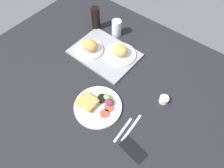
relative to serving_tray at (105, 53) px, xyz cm
name	(u,v)px	position (x,y,z in cm)	size (l,w,h in cm)	color
ground_plane	(107,90)	(19.99, -21.96, -2.30)	(190.00, 150.00, 3.00)	black
serving_tray	(105,53)	(0.00, 0.00, 0.00)	(45.00, 33.00, 1.60)	gray
bread_plate_near	(90,47)	(-9.43, -4.83, 4.25)	(20.03, 20.03, 9.12)	white
bread_plate_far	(120,52)	(9.90, 4.84, 4.05)	(21.87, 21.87, 9.11)	white
plate_with_salad	(97,105)	(23.67, -34.73, 0.92)	(28.26, 28.26, 5.40)	white
drinking_glass	(117,28)	(-6.08, 21.42, 5.44)	(7.20, 7.20, 12.47)	silver
soda_bottle	(96,19)	(-22.87, 17.30, 8.23)	(6.40, 6.40, 18.06)	black
espresso_cup	(164,100)	(52.35, -7.33, 1.20)	(5.60, 5.60, 4.00)	silver
fork	(123,130)	(44.33, -37.14, -0.55)	(17.00, 1.40, 0.50)	#B7B7BC
knife	(132,128)	(47.33, -33.14, -0.55)	(19.00, 1.40, 0.50)	#B7B7BC
cell_phone	(133,149)	(55.03, -42.48, -0.40)	(14.40, 7.20, 0.80)	black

